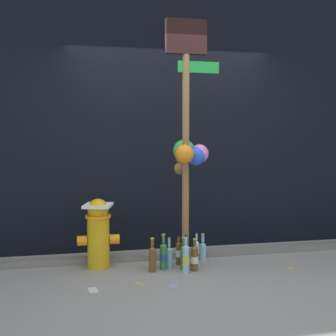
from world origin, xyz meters
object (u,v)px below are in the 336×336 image
bottle_2 (169,256)px  bottle_5 (179,252)px  memorial_post (188,133)px  bottle_3 (184,256)px  bottle_0 (163,255)px  bottle_7 (195,258)px  fire_hydrant (98,232)px  bottle_4 (186,258)px  bottle_1 (203,250)px  bottle_6 (152,258)px  bottle_8 (196,254)px

bottle_2 → bottle_5: bearing=31.8°
memorial_post → bottle_3: 1.33m
bottle_3 → bottle_0: bearing=167.7°
bottle_7 → fire_hydrant: bearing=162.3°
bottle_4 → bottle_1: bearing=52.7°
bottle_4 → bottle_7: 0.12m
fire_hydrant → bottle_3: 0.97m
bottle_2 → bottle_5: 0.15m
bottle_3 → fire_hydrant: bearing=163.6°
bottle_6 → bottle_7: (0.45, -0.06, -0.01)m
bottle_1 → bottle_7: size_ratio=0.89×
bottle_1 → bottle_3: size_ratio=0.88×
bottle_0 → bottle_6: bottle_0 is taller
fire_hydrant → bottle_0: bearing=-17.6°
bottle_6 → bottle_5: bearing=29.3°
bottle_8 → bottle_4: bearing=-131.4°
bottle_3 → bottle_5: (-0.01, 0.18, -0.01)m
memorial_post → bottle_5: memorial_post is taller
bottle_3 → bottle_8: bottle_8 is taller
bottle_6 → bottle_8: 0.51m
bottle_1 → bottle_8: bottle_8 is taller
fire_hydrant → bottle_3: fire_hydrant is taller
memorial_post → bottle_1: size_ratio=8.54×
fire_hydrant → bottle_5: 0.92m
fire_hydrant → bottle_1: 1.22m
bottle_3 → bottle_7: bearing=-28.2°
bottle_1 → bottle_8: bearing=-122.8°
memorial_post → bottle_3: bearing=-120.1°
bottle_4 → bottle_2: bearing=122.2°
bottle_0 → bottle_5: bottle_0 is taller
bottle_3 → bottle_6: (-0.34, -0.00, 0.00)m
bottle_5 → bottle_7: size_ratio=0.95×
fire_hydrant → bottle_6: fire_hydrant is taller
fire_hydrant → memorial_post: bearing=-8.0°
bottle_0 → fire_hydrant: bearing=162.4°
bottle_3 → bottle_6: 0.34m
bottle_2 → bottle_3: bearing=-37.4°
bottle_5 → bottle_2: bearing=-148.2°
bottle_1 → fire_hydrant: bearing=-179.3°
bottle_2 → bottle_8: bearing=-5.2°
bottle_0 → bottle_7: size_ratio=1.11×
bottle_2 → bottle_6: size_ratio=0.90×
bottle_4 → bottle_5: 0.29m
fire_hydrant → bottle_8: fire_hydrant is taller
fire_hydrant → bottle_2: size_ratio=2.30×
bottle_5 → bottle_8: 0.21m
bottle_2 → bottle_8: (0.30, -0.03, 0.02)m
bottle_0 → bottle_1: size_ratio=1.24×
bottle_1 → bottle_5: bearing=-162.9°
bottle_5 → bottle_7: bottle_7 is taller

